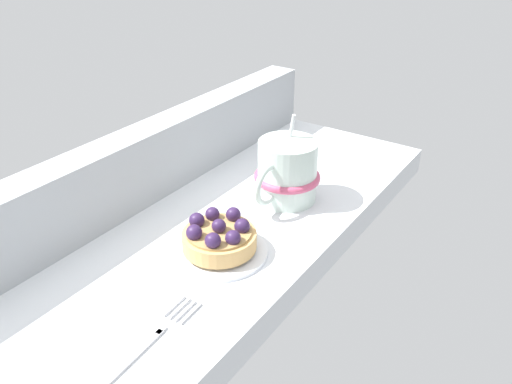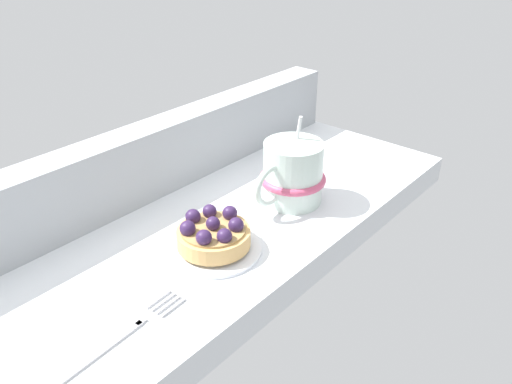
{
  "view_description": "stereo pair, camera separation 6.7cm",
  "coord_description": "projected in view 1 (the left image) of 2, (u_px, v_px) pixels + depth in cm",
  "views": [
    {
      "loc": [
        -45.07,
        -37.53,
        37.48
      ],
      "look_at": [
        3.21,
        -4.7,
        4.79
      ],
      "focal_mm": 36.44,
      "sensor_mm": 36.0,
      "label": 1
    },
    {
      "loc": [
        -41.0,
        -42.83,
        37.48
      ],
      "look_at": [
        3.21,
        -4.7,
        4.79
      ],
      "focal_mm": 36.44,
      "sensor_mm": 36.0,
      "label": 2
    }
  ],
  "objects": [
    {
      "name": "ground_plane",
      "position": [
        214.0,
        236.0,
        0.7
      ],
      "size": [
        77.57,
        30.42,
        4.15
      ],
      "primitive_type": "cube",
      "color": "silver"
    },
    {
      "name": "window_rail_back",
      "position": [
        141.0,
        165.0,
        0.73
      ],
      "size": [
        76.02,
        5.06,
        10.18
      ],
      "primitive_type": "cube",
      "color": "#9EA3A8",
      "rests_on": "ground_plane"
    },
    {
      "name": "dessert_plate",
      "position": [
        220.0,
        250.0,
        0.63
      ],
      "size": [
        11.76,
        11.76,
        0.91
      ],
      "color": "silver",
      "rests_on": "ground_plane"
    },
    {
      "name": "raspberry_tart",
      "position": [
        219.0,
        236.0,
        0.62
      ],
      "size": [
        9.01,
        9.01,
        3.93
      ],
      "color": "tan",
      "rests_on": "dessert_plate"
    },
    {
      "name": "coffee_mug",
      "position": [
        287.0,
        172.0,
        0.73
      ],
      "size": [
        12.69,
        9.45,
        12.31
      ],
      "color": "silver",
      "rests_on": "ground_plane"
    },
    {
      "name": "dessert_fork",
      "position": [
        144.0,
        346.0,
        0.5
      ],
      "size": [
        16.18,
        2.65,
        0.6
      ],
      "color": "#B7B7BC",
      "rests_on": "ground_plane"
    }
  ]
}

